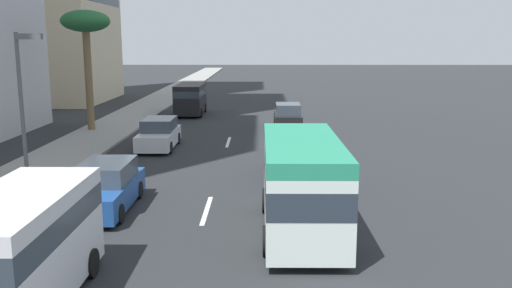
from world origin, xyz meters
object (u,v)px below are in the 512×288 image
at_px(van_lead, 191,97).
at_px(car_seventh, 159,134).
at_px(street_lamp, 24,96).
at_px(car_second, 106,188).
at_px(minibus_fifth, 302,182).
at_px(car_third, 297,157).
at_px(car_sixth, 288,117).
at_px(van_fourth, 21,243).
at_px(palm_tree, 86,27).

relative_size(van_lead, car_seventh, 1.18).
relative_size(car_seventh, street_lamp, 0.76).
relative_size(car_second, minibus_fifth, 0.70).
height_order(car_third, street_lamp, street_lamp).
relative_size(minibus_fifth, car_sixth, 1.57).
relative_size(car_sixth, car_seventh, 0.92).
distance_m(van_lead, car_seventh, 13.81).
relative_size(van_lead, van_fourth, 1.04).
height_order(minibus_fifth, car_seventh, minibus_fifth).
height_order(van_lead, minibus_fifth, minibus_fifth).
bearing_deg(car_sixth, car_seventh, 133.27).
xyz_separation_m(van_lead, palm_tree, (-8.25, 5.42, 5.26)).
relative_size(minibus_fifth, street_lamp, 1.10).
height_order(van_lead, car_second, van_lead).
relative_size(car_sixth, street_lamp, 0.70).
bearing_deg(car_seventh, car_sixth, 133.27).
distance_m(car_second, van_fourth, 7.06).
xyz_separation_m(car_second, car_seventh, (10.96, 0.17, -0.01)).
relative_size(van_lead, palm_tree, 0.70).
distance_m(minibus_fifth, palm_tree, 22.91).
distance_m(van_lead, car_sixth, 10.10).
relative_size(car_third, palm_tree, 0.54).
distance_m(car_second, minibus_fifth, 7.02).
bearing_deg(car_second, van_lead, -179.58).
bearing_deg(car_sixth, van_fourth, 164.25).
relative_size(van_fourth, car_seventh, 1.13).
xyz_separation_m(van_fourth, car_sixth, (24.93, -7.03, -0.68)).
height_order(car_sixth, palm_tree, palm_tree).
xyz_separation_m(car_second, minibus_fifth, (-2.18, -6.63, 0.81)).
bearing_deg(street_lamp, minibus_fifth, -107.97).
height_order(car_seventh, street_lamp, street_lamp).
bearing_deg(van_fourth, car_sixth, 164.25).
distance_m(van_lead, car_second, 24.77).
xyz_separation_m(car_seventh, palm_tree, (5.55, 5.43, 5.88)).
bearing_deg(car_second, minibus_fifth, 71.75).
distance_m(car_second, street_lamp, 4.40).
bearing_deg(van_lead, minibus_fifth, 14.18).
height_order(car_second, car_third, car_second).
height_order(van_fourth, palm_tree, palm_tree).
xyz_separation_m(van_lead, car_seventh, (-13.80, -0.01, -0.62)).
bearing_deg(palm_tree, car_second, -161.26).
xyz_separation_m(car_third, van_fourth, (-12.10, 6.78, 0.69)).
distance_m(palm_tree, street_lamp, 16.04).
bearing_deg(van_fourth, car_third, 150.75).
bearing_deg(car_third, minibus_fifth, 177.38).
bearing_deg(palm_tree, van_lead, -33.30).
xyz_separation_m(car_second, street_lamp, (0.93, 2.98, 3.10)).
relative_size(car_second, car_third, 1.12).
distance_m(van_lead, street_lamp, 24.12).
bearing_deg(car_third, van_fourth, 150.75).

